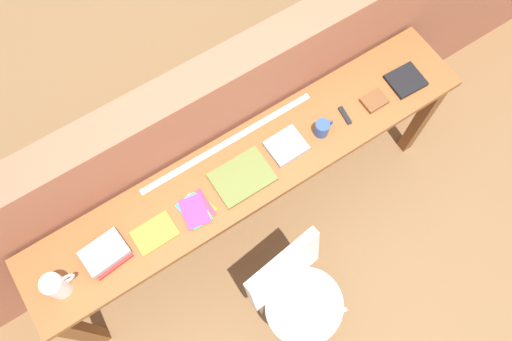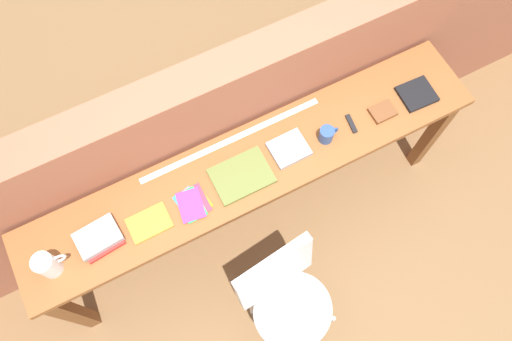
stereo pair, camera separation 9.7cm
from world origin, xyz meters
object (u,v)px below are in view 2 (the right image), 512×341
book_stack_leftmost (99,238)px  magazine_cycling (149,223)px  pamphlet_pile_colourful (192,203)px  pitcher_white (48,265)px  leather_journal_brown (383,112)px  book_repair_rightmost (417,94)px  book_open_centre (242,176)px  chair_white_moulded (286,297)px  multitool_folded (351,124)px  mug (327,134)px

book_stack_leftmost → magazine_cycling: size_ratio=1.08×
pamphlet_pile_colourful → pitcher_white: bearing=179.4°
magazine_cycling → leather_journal_brown: leather_journal_brown is taller
magazine_cycling → book_repair_rightmost: 1.57m
book_stack_leftmost → leather_journal_brown: book_stack_leftmost is taller
book_open_centre → book_repair_rightmost: size_ratio=1.61×
magazine_cycling → book_open_centre: bearing=0.9°
chair_white_moulded → book_repair_rightmost: bearing=28.2°
multitool_folded → leather_journal_brown: (0.18, -0.02, 0.00)m
chair_white_moulded → book_open_centre: size_ratio=3.01×
magazine_cycling → multitool_folded: 1.16m
multitool_folded → leather_journal_brown: leather_journal_brown is taller
chair_white_moulded → book_repair_rightmost: size_ratio=4.83×
mug → book_stack_leftmost: bearing=178.7°
pitcher_white → mug: 1.49m
pitcher_white → book_stack_leftmost: size_ratio=0.84×
chair_white_moulded → mug: mug is taller
leather_journal_brown → chair_white_moulded: bearing=-146.6°
book_stack_leftmost → pitcher_white: bearing=-172.8°
book_open_centre → book_repair_rightmost: (1.06, -0.01, 0.00)m
chair_white_moulded → pamphlet_pile_colourful: size_ratio=4.75×
book_stack_leftmost → book_open_centre: 0.75m
leather_journal_brown → mug: bearing=178.4°
magazine_cycling → multitool_folded: bearing=-0.0°
chair_white_moulded → book_open_centre: bearing=85.8°
leather_journal_brown → book_repair_rightmost: leather_journal_brown is taller
book_stack_leftmost → mug: 1.24m
magazine_cycling → chair_white_moulded: bearing=-52.1°
mug → multitool_folded: 0.17m
multitool_folded → leather_journal_brown: 0.18m
mug → magazine_cycling: bearing=-179.7°
chair_white_moulded → book_open_centre: book_open_centre is taller
magazine_cycling → book_open_centre: book_open_centre is taller
pitcher_white → book_stack_leftmost: pitcher_white is taller
chair_white_moulded → magazine_cycling: size_ratio=4.40×
chair_white_moulded → pamphlet_pile_colourful: pamphlet_pile_colourful is taller
chair_white_moulded → book_stack_leftmost: size_ratio=4.07×
book_open_centre → book_stack_leftmost: bearing=178.5°
pitcher_white → mug: pitcher_white is taller
chair_white_moulded → pitcher_white: (-0.95, 0.59, 0.43)m
book_stack_leftmost → book_open_centre: (0.75, -0.02, -0.02)m
pitcher_white → magazine_cycling: 0.49m
mug → pitcher_white: bearing=-179.9°
pamphlet_pile_colourful → book_open_centre: bearing=3.7°
chair_white_moulded → book_repair_rightmost: 1.30m
chair_white_moulded → pitcher_white: bearing=148.3°
book_open_centre → mug: 0.49m
mug → multitool_folded: size_ratio=1.00×
book_stack_leftmost → pamphlet_pile_colourful: 0.47m
pamphlet_pile_colourful → multitool_folded: multitool_folded is taller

